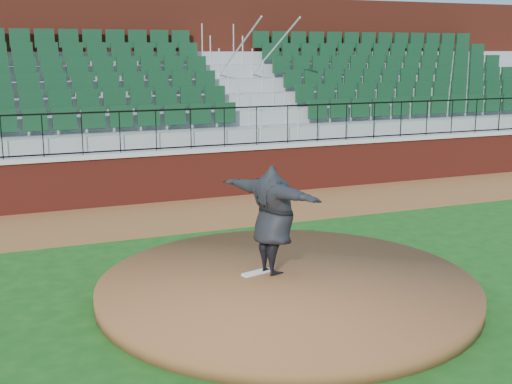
% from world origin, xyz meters
% --- Properties ---
extents(ground, '(90.00, 90.00, 0.00)m').
position_xyz_m(ground, '(0.00, 0.00, 0.00)').
color(ground, '#154413').
rests_on(ground, ground).
extents(warning_track, '(34.00, 3.20, 0.01)m').
position_xyz_m(warning_track, '(0.00, 5.40, 0.01)').
color(warning_track, brown).
rests_on(warning_track, ground).
extents(field_wall, '(34.00, 0.35, 1.20)m').
position_xyz_m(field_wall, '(0.00, 7.00, 0.60)').
color(field_wall, maroon).
rests_on(field_wall, ground).
extents(wall_cap, '(34.00, 0.45, 0.10)m').
position_xyz_m(wall_cap, '(0.00, 7.00, 1.25)').
color(wall_cap, '#B7B7B7').
rests_on(wall_cap, field_wall).
extents(wall_railing, '(34.00, 0.05, 1.00)m').
position_xyz_m(wall_railing, '(0.00, 7.00, 1.80)').
color(wall_railing, black).
rests_on(wall_railing, wall_cap).
extents(seating_stands, '(34.00, 5.10, 4.60)m').
position_xyz_m(seating_stands, '(0.00, 9.72, 2.30)').
color(seating_stands, gray).
rests_on(seating_stands, ground).
extents(concourse_wall, '(34.00, 0.50, 5.50)m').
position_xyz_m(concourse_wall, '(0.00, 12.52, 2.75)').
color(concourse_wall, maroon).
rests_on(concourse_wall, ground).
extents(pitchers_mound, '(5.89, 5.89, 0.25)m').
position_xyz_m(pitchers_mound, '(-0.17, -0.21, 0.12)').
color(pitchers_mound, brown).
rests_on(pitchers_mound, ground).
extents(pitching_rubber, '(0.55, 0.27, 0.04)m').
position_xyz_m(pitching_rubber, '(-0.48, 0.25, 0.27)').
color(pitching_rubber, white).
rests_on(pitching_rubber, pitchers_mound).
extents(pitcher, '(1.28, 2.24, 1.76)m').
position_xyz_m(pitcher, '(-0.25, 0.18, 1.13)').
color(pitcher, black).
rests_on(pitcher, pitchers_mound).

